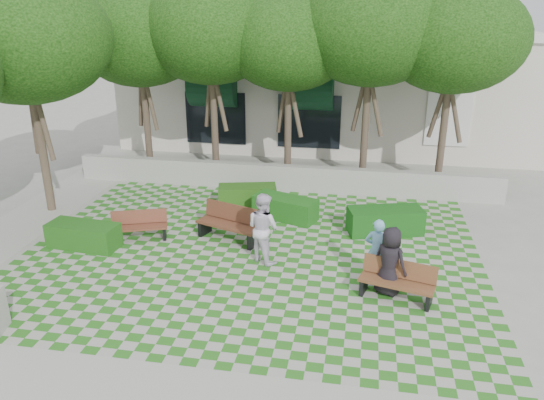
% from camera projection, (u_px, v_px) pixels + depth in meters
% --- Properties ---
extents(ground, '(90.00, 90.00, 0.00)m').
position_uv_depth(ground, '(242.00, 272.00, 13.19)').
color(ground, gray).
rests_on(ground, ground).
extents(lawn, '(12.00, 12.00, 0.00)m').
position_uv_depth(lawn, '(250.00, 254.00, 14.11)').
color(lawn, '#2B721E').
rests_on(lawn, ground).
extents(sidewalk_west, '(2.00, 12.00, 0.01)m').
position_uv_depth(sidewalk_west, '(7.00, 234.00, 15.30)').
color(sidewalk_west, '#9E9B93').
rests_on(sidewalk_west, ground).
extents(retaining_wall, '(15.00, 0.36, 0.90)m').
position_uv_depth(retaining_wall, '(282.00, 177.00, 18.73)').
color(retaining_wall, '#9E9B93').
rests_on(retaining_wall, ground).
extents(bench_east, '(1.75, 0.97, 0.88)m').
position_uv_depth(bench_east, '(397.00, 282.00, 11.92)').
color(bench_east, brown).
rests_on(bench_east, ground).
extents(bench_mid, '(1.97, 1.24, 0.98)m').
position_uv_depth(bench_mid, '(230.00, 224.00, 14.83)').
color(bench_mid, '#502B1B').
rests_on(bench_mid, ground).
extents(bench_west, '(1.62, 1.00, 0.81)m').
position_uv_depth(bench_west, '(139.00, 226.00, 14.89)').
color(bench_west, brown).
rests_on(bench_west, ground).
extents(hedge_east, '(2.27, 1.39, 0.74)m').
position_uv_depth(hedge_east, '(385.00, 221.00, 15.30)').
color(hedge_east, '#134713').
rests_on(hedge_east, ground).
extents(hedge_midright, '(2.10, 1.40, 0.68)m').
position_uv_depth(hedge_midright, '(285.00, 208.00, 16.31)').
color(hedge_midright, '#175015').
rests_on(hedge_midright, ground).
extents(hedge_midleft, '(2.00, 1.17, 0.66)m').
position_uv_depth(hedge_midleft, '(247.00, 195.00, 17.39)').
color(hedge_midleft, '#214C14').
rests_on(hedge_midleft, ground).
extents(hedge_west, '(2.00, 0.96, 0.68)m').
position_uv_depth(hedge_west, '(84.00, 235.00, 14.44)').
color(hedge_west, '#1A4C14').
rests_on(hedge_west, ground).
extents(person_blue, '(0.60, 0.42, 1.58)m').
position_uv_depth(person_blue, '(377.00, 250.00, 12.59)').
color(person_blue, '#77B1D9').
rests_on(person_blue, ground).
extents(person_dark, '(0.96, 0.87, 1.65)m').
position_uv_depth(person_dark, '(390.00, 261.00, 11.98)').
color(person_dark, black).
rests_on(person_dark, ground).
extents(person_white, '(1.14, 1.08, 1.85)m').
position_uv_depth(person_white, '(263.00, 228.00, 13.47)').
color(person_white, silver).
rests_on(person_white, ground).
extents(tree_row, '(17.70, 13.40, 7.41)m').
position_uv_depth(tree_row, '(225.00, 38.00, 17.12)').
color(tree_row, '#47382B').
rests_on(tree_row, ground).
extents(building, '(18.00, 8.92, 5.15)m').
position_uv_depth(building, '(328.00, 85.00, 25.08)').
color(building, beige).
rests_on(building, ground).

